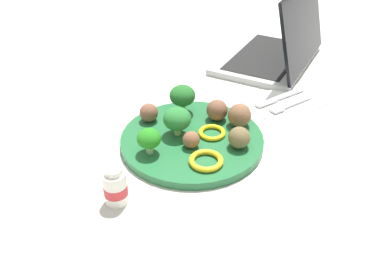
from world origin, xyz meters
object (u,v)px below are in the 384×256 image
(broccoli_floret_front_left, at_px, (182,96))
(yogurt_bottle, at_px, (115,187))
(plate, at_px, (192,140))
(broccoli_floret_back_left, at_px, (177,119))
(napkin, at_px, (285,102))
(meatball_back_right, at_px, (239,115))
(meatball_mid_right, at_px, (239,138))
(meatball_front_left, at_px, (217,110))
(fork, at_px, (289,105))
(knife, at_px, (278,98))
(meatball_far_rim, at_px, (149,113))
(pepper_ring_center, at_px, (206,161))
(laptop, at_px, (277,50))
(broccoli_floret_near_rim, at_px, (149,139))
(meatball_near_rim, at_px, (191,140))
(pepper_ring_front_right, at_px, (212,133))

(broccoli_floret_front_left, bearing_deg, yogurt_bottle, 30.92)
(plate, height_order, broccoli_floret_front_left, broccoli_floret_front_left)
(broccoli_floret_back_left, distance_m, napkin, 0.29)
(plate, distance_m, meatball_back_right, 0.11)
(plate, bearing_deg, meatball_mid_right, 121.56)
(meatball_front_left, relative_size, fork, 0.37)
(knife, bearing_deg, meatball_far_rim, -16.22)
(pepper_ring_center, bearing_deg, laptop, -151.10)
(broccoli_floret_near_rim, relative_size, laptop, 0.13)
(meatball_far_rim, height_order, napkin, meatball_far_rim)
(broccoli_floret_front_left, bearing_deg, napkin, 158.29)
(broccoli_floret_near_rim, distance_m, meatball_near_rim, 0.08)
(meatball_front_left, bearing_deg, napkin, 172.80)
(meatball_front_left, bearing_deg, broccoli_floret_near_rim, 4.54)
(meatball_near_rim, bearing_deg, broccoli_floret_near_rim, -24.00)
(plate, xyz_separation_m, knife, (-0.26, -0.01, -0.00))
(meatball_mid_right, distance_m, laptop, 0.44)
(meatball_mid_right, xyz_separation_m, knife, (-0.21, -0.09, -0.03))
(meatball_front_left, bearing_deg, meatball_back_right, 114.14)
(meatball_mid_right, height_order, meatball_near_rim, meatball_mid_right)
(broccoli_floret_back_left, bearing_deg, napkin, 174.41)
(broccoli_floret_near_rim, relative_size, meatball_mid_right, 1.19)
(knife, distance_m, yogurt_bottle, 0.47)
(meatball_front_left, distance_m, napkin, 0.19)
(broccoli_floret_front_left, bearing_deg, pepper_ring_front_right, 87.31)
(pepper_ring_front_right, relative_size, pepper_ring_center, 0.86)
(broccoli_floret_near_rim, bearing_deg, meatball_near_rim, 156.00)
(knife, bearing_deg, meatball_back_right, 13.82)
(broccoli_floret_back_left, bearing_deg, meatball_back_right, 157.21)
(broccoli_floret_front_left, relative_size, meatball_back_right, 1.30)
(meatball_back_right, bearing_deg, pepper_ring_front_right, -6.94)
(pepper_ring_front_right, xyz_separation_m, pepper_ring_center, (0.07, 0.06, 0.00))
(meatball_back_right, xyz_separation_m, fork, (-0.16, -0.00, -0.03))
(laptop, bearing_deg, knife, 44.68)
(broccoli_floret_near_rim, distance_m, meatball_front_left, 0.17)
(plate, distance_m, napkin, 0.27)
(broccoli_floret_back_left, height_order, meatball_front_left, broccoli_floret_back_left)
(pepper_ring_center, distance_m, fork, 0.30)
(fork, height_order, laptop, laptop)
(meatball_back_right, relative_size, yogurt_bottle, 0.70)
(meatball_back_right, xyz_separation_m, pepper_ring_front_right, (0.06, -0.01, -0.02))
(yogurt_bottle, bearing_deg, broccoli_floret_back_left, -155.98)
(broccoli_floret_back_left, relative_size, pepper_ring_front_right, 1.08)
(yogurt_bottle, height_order, laptop, laptop)
(plate, height_order, knife, plate)
(pepper_ring_front_right, relative_size, napkin, 0.32)
(meatball_front_left, bearing_deg, pepper_ring_center, 42.42)
(plate, height_order, broccoli_floret_back_left, broccoli_floret_back_left)
(broccoli_floret_front_left, bearing_deg, laptop, -168.18)
(meatball_far_rim, xyz_separation_m, pepper_ring_center, (-0.00, 0.18, -0.01))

